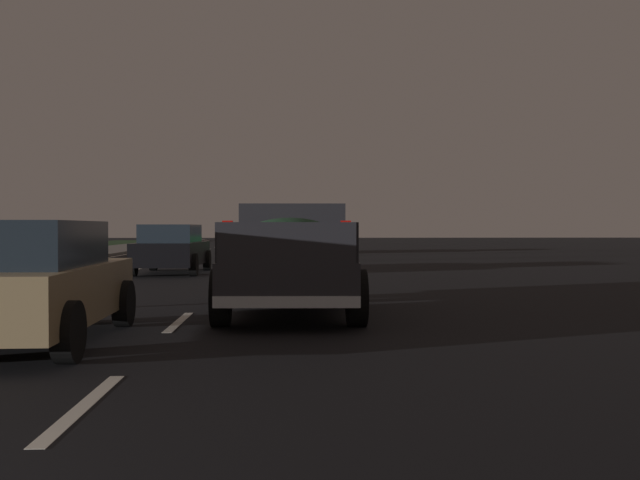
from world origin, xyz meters
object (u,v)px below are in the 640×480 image
object	(u,v)px
sedan_green	(292,239)
sedan_tan	(26,281)
pickup_truck	(292,255)
sedan_black	(172,249)

from	to	relation	value
sedan_green	sedan_tan	distance (m)	32.81
pickup_truck	sedan_tan	distance (m)	4.74
sedan_black	sedan_tan	xyz separation A→B (m)	(-14.24, -0.36, 0.00)
sedan_green	sedan_black	bearing A→B (deg)	167.92
sedan_green	sedan_tan	size ratio (longest dim) A/B	1.00
pickup_truck	sedan_green	distance (m)	29.28
pickup_truck	sedan_black	distance (m)	11.52
sedan_black	sedan_green	bearing A→B (deg)	-12.08
pickup_truck	sedan_black	xyz separation A→B (m)	(10.91, 3.71, -0.20)
pickup_truck	sedan_green	world-z (taller)	pickup_truck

